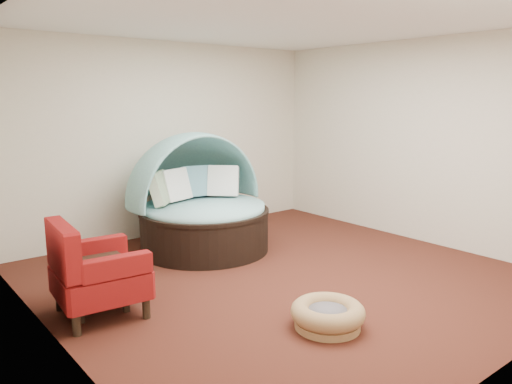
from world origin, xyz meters
TOP-DOWN VIEW (x-y plane):
  - floor at (0.00, 0.00)m, footprint 5.00×5.00m
  - wall_back at (0.00, 2.50)m, footprint 5.00×0.00m
  - wall_left at (-2.50, 0.00)m, footprint 0.00×5.00m
  - wall_right at (2.50, 0.00)m, footprint 0.00×5.00m
  - ceiling at (0.00, 0.00)m, footprint 5.00×5.00m
  - canopy_daybed at (-0.14, 1.50)m, footprint 1.86×1.74m
  - pet_basket at (-0.56, -1.21)m, footprint 0.80×0.80m
  - red_armchair at (-2.06, 0.32)m, footprint 0.85×0.85m
  - side_table at (-2.00, 0.45)m, footprint 0.57×0.57m

SIDE VIEW (x-z plane):
  - floor at x=0.00m, z-range 0.00..0.00m
  - pet_basket at x=-0.56m, z-range 0.00..0.23m
  - side_table at x=-2.00m, z-range 0.07..0.58m
  - red_armchair at x=-2.06m, z-range -0.04..0.88m
  - canopy_daybed at x=-0.14m, z-range -0.06..1.50m
  - wall_back at x=0.00m, z-range -1.10..3.90m
  - wall_left at x=-2.50m, z-range -1.10..3.90m
  - wall_right at x=2.50m, z-range -1.10..3.90m
  - ceiling at x=0.00m, z-range 2.80..2.80m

